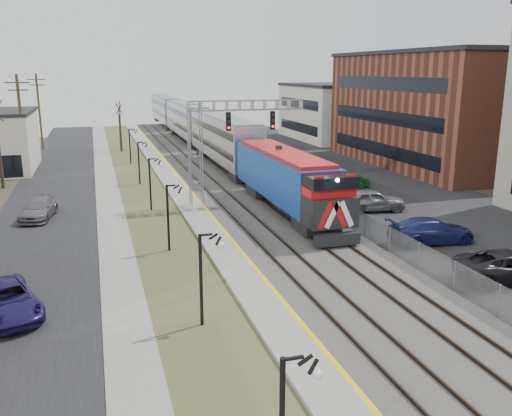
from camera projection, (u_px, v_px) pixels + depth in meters
name	position (u px, v px, depth m)	size (l,w,h in m)	color
street_west	(53.00, 197.00, 45.56)	(7.00, 120.00, 0.04)	black
sidewalk	(108.00, 193.00, 46.80)	(2.00, 120.00, 0.08)	gray
grass_median	(143.00, 191.00, 47.63)	(4.00, 120.00, 0.06)	#494F2A
platform	(177.00, 188.00, 48.44)	(2.00, 120.00, 0.24)	gray
ballast_bed	(231.00, 185.00, 49.83)	(8.00, 120.00, 0.20)	#595651
parking_lot	(350.00, 179.00, 53.17)	(16.00, 120.00, 0.04)	black
platform_edge	(187.00, 186.00, 48.65)	(0.24, 120.00, 0.01)	gold
track_near	(210.00, 184.00, 49.23)	(1.58, 120.00, 0.15)	#2D2119
track_far	(247.00, 182.00, 50.20)	(1.58, 120.00, 0.15)	#2D2119
train	(197.00, 127.00, 72.51)	(3.00, 85.85, 5.33)	#123C94
signal_gantry	(217.00, 135.00, 41.20)	(9.00, 1.07, 8.15)	gray
lampposts	(167.00, 217.00, 31.62)	(0.14, 62.14, 4.00)	black
fence	(274.00, 175.00, 50.82)	(0.04, 120.00, 1.60)	gray
buildings_east	(503.00, 114.00, 51.95)	(16.00, 76.00, 15.00)	#A29983
bare_trees	(39.00, 159.00, 48.21)	(12.30, 42.30, 5.95)	#382D23
car_lot_d	(431.00, 231.00, 33.12)	(2.19, 5.38, 1.56)	#161D4F
car_lot_e	(372.00, 201.00, 40.72)	(1.95, 4.85, 1.65)	slate
car_lot_f	(347.00, 181.00, 48.84)	(1.41, 4.04, 1.33)	#0E4814
car_street_a	(6.00, 301.00, 23.28)	(2.34, 5.07, 1.41)	#1D154C
car_street_b	(38.00, 209.00, 38.65)	(1.95, 4.79, 1.39)	slate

